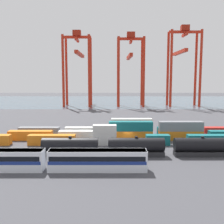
# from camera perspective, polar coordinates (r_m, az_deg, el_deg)

# --- Properties ---
(ground_plane) EXTENTS (420.00, 420.00, 0.00)m
(ground_plane) POSITION_cam_1_polar(r_m,az_deg,el_deg) (113.43, 2.36, -1.60)
(ground_plane) COLOR #424247
(harbour_water) EXTENTS (400.00, 110.00, 0.01)m
(harbour_water) POSITION_cam_1_polar(r_m,az_deg,el_deg) (205.88, 1.36, 2.32)
(harbour_water) COLOR #475B6B
(harbour_water) RESTS_ON ground_plane
(passenger_train) EXTENTS (37.40, 3.14, 3.90)m
(passenger_train) POSITION_cam_1_polar(r_m,az_deg,el_deg) (52.76, -13.50, -9.59)
(passenger_train) COLOR silver
(passenger_train) RESTS_ON ground_plane
(freight_tank_row) EXTENTS (56.12, 2.95, 4.41)m
(freight_tank_row) POSITION_cam_1_polar(r_m,az_deg,el_deg) (61.87, 12.02, -7.12)
(freight_tank_row) COLOR #232326
(freight_tank_row) RESTS_ON ground_plane
(shipping_container_0) EXTENTS (6.04, 2.44, 2.60)m
(shipping_container_0) POSITION_cam_1_polar(r_m,az_deg,el_deg) (76.49, -22.48, -5.39)
(shipping_container_0) COLOR orange
(shipping_container_0) RESTS_ON ground_plane
(shipping_container_1) EXTENTS (12.10, 2.44, 2.60)m
(shipping_container_1) POSITION_cam_1_polar(r_m,az_deg,el_deg) (72.35, -12.36, -5.70)
(shipping_container_1) COLOR orange
(shipping_container_1) RESTS_ON ground_plane
(shipping_container_2) EXTENTS (6.04, 2.44, 2.60)m
(shipping_container_2) POSITION_cam_1_polar(r_m,az_deg,el_deg) (70.68, -1.39, -5.84)
(shipping_container_2) COLOR silver
(shipping_container_2) RESTS_ON ground_plane
(shipping_container_3) EXTENTS (6.04, 2.44, 2.60)m
(shipping_container_3) POSITION_cam_1_polar(r_m,az_deg,el_deg) (70.15, -1.40, -3.77)
(shipping_container_3) COLOR silver
(shipping_container_3) RESTS_ON shipping_container_2
(shipping_container_4) EXTENTS (6.04, 2.44, 2.60)m
(shipping_container_4) POSITION_cam_1_polar(r_m,az_deg,el_deg) (71.64, 9.69, -5.76)
(shipping_container_4) COLOR #146066
(shipping_container_4) RESTS_ON ground_plane
(shipping_container_5) EXTENTS (12.10, 2.44, 2.60)m
(shipping_container_5) POSITION_cam_1_polar(r_m,az_deg,el_deg) (75.13, 20.10, -5.50)
(shipping_container_5) COLOR #146066
(shipping_container_5) RESTS_ON ground_plane
(shipping_container_9) EXTENTS (12.10, 2.44, 2.60)m
(shipping_container_9) POSITION_cam_1_polar(r_m,az_deg,el_deg) (79.39, -16.57, -4.70)
(shipping_container_9) COLOR orange
(shipping_container_9) RESTS_ON ground_plane
(shipping_container_10) EXTENTS (12.10, 2.44, 2.60)m
(shipping_container_10) POSITION_cam_1_polar(r_m,az_deg,el_deg) (76.57, -6.47, -4.88)
(shipping_container_10) COLOR silver
(shipping_container_10) RESTS_ON ground_plane
(shipping_container_11) EXTENTS (12.10, 2.44, 2.60)m
(shipping_container_11) POSITION_cam_1_polar(r_m,az_deg,el_deg) (76.24, 4.05, -4.90)
(shipping_container_11) COLOR orange
(shipping_container_11) RESTS_ON ground_plane
(shipping_container_12) EXTENTS (12.10, 2.44, 2.60)m
(shipping_container_12) POSITION_cam_1_polar(r_m,az_deg,el_deg) (75.74, 4.07, -2.98)
(shipping_container_12) COLOR #146066
(shipping_container_12) RESTS_ON shipping_container_11
(shipping_container_13) EXTENTS (12.10, 2.44, 2.60)m
(shipping_container_13) POSITION_cam_1_polar(r_m,az_deg,el_deg) (78.44, 14.32, -4.76)
(shipping_container_13) COLOR orange
(shipping_container_13) RESTS_ON ground_plane
(shipping_container_14) EXTENTS (12.10, 2.44, 2.60)m
(shipping_container_14) POSITION_cam_1_polar(r_m,az_deg,el_deg) (77.96, 14.38, -2.89)
(shipping_container_14) COLOR slate
(shipping_container_14) RESTS_ON shipping_container_13
(shipping_container_17) EXTENTS (12.10, 2.44, 2.60)m
(shipping_container_17) POSITION_cam_1_polar(r_m,az_deg,el_deg) (84.35, -14.88, -3.96)
(shipping_container_17) COLOR slate
(shipping_container_17) RESTS_ON ground_plane
(shipping_container_18) EXTENTS (12.10, 2.44, 2.60)m
(shipping_container_18) POSITION_cam_1_polar(r_m,az_deg,el_deg) (81.88, -5.47, -4.08)
(shipping_container_18) COLOR silver
(shipping_container_18) RESTS_ON ground_plane
(shipping_container_19) EXTENTS (12.10, 2.44, 2.60)m
(shipping_container_19) POSITION_cam_1_polar(r_m,az_deg,el_deg) (81.70, 4.24, -4.09)
(shipping_container_19) COLOR #AD211C
(shipping_container_19) RESTS_ON ground_plane
(shipping_container_20) EXTENTS (12.10, 2.44, 2.60)m
(shipping_container_20) POSITION_cam_1_polar(r_m,az_deg,el_deg) (81.23, 4.26, -2.29)
(shipping_container_20) COLOR silver
(shipping_container_20) RESTS_ON shipping_container_19
(shipping_container_21) EXTENTS (12.10, 2.44, 2.60)m
(shipping_container_21) POSITION_cam_1_polar(r_m,az_deg,el_deg) (83.82, 13.73, -3.99)
(shipping_container_21) COLOR #146066
(shipping_container_21) RESTS_ON ground_plane
(gantry_crane_west) EXTENTS (17.00, 39.29, 45.75)m
(gantry_crane_west) POSITION_cam_1_polar(r_m,az_deg,el_deg) (172.92, -7.02, 10.60)
(gantry_crane_west) COLOR red
(gantry_crane_west) RESTS_ON ground_plane
(gantry_crane_central) EXTENTS (16.59, 35.28, 44.73)m
(gantry_crane_central) POSITION_cam_1_polar(r_m,az_deg,el_deg) (171.49, 4.00, 10.34)
(gantry_crane_central) COLOR red
(gantry_crane_central) RESTS_ON ground_plane
(gantry_crane_east) EXTENTS (19.13, 33.11, 48.78)m
(gantry_crane_east) POSITION_cam_1_polar(r_m,az_deg,el_deg) (176.35, 14.82, 10.76)
(gantry_crane_east) COLOR red
(gantry_crane_east) RESTS_ON ground_plane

